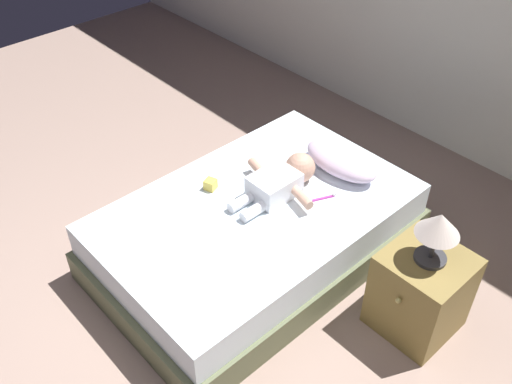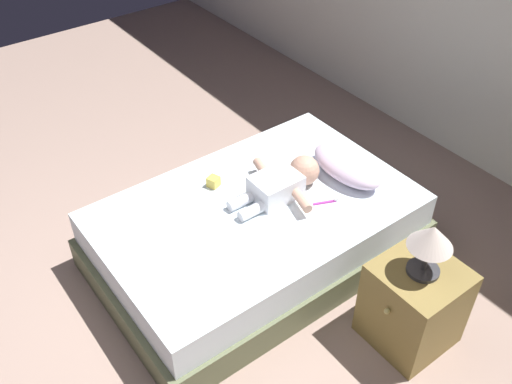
# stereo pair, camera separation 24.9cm
# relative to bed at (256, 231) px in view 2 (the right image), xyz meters

# --- Properties ---
(ground_plane) EXTENTS (8.00, 8.00, 0.00)m
(ground_plane) POSITION_rel_bed_xyz_m (0.04, -1.04, -0.21)
(ground_plane) COLOR gray
(bed) EXTENTS (1.23, 1.91, 0.42)m
(bed) POSITION_rel_bed_xyz_m (0.00, 0.00, 0.00)
(bed) COLOR #5A6042
(bed) RESTS_ON ground_plane
(pillow) EXTENTS (0.52, 0.27, 0.15)m
(pillow) POSITION_rel_bed_xyz_m (0.11, 0.62, 0.29)
(pillow) COLOR silver
(pillow) RESTS_ON bed
(baby) EXTENTS (0.55, 0.61, 0.19)m
(baby) POSITION_rel_bed_xyz_m (0.00, 0.21, 0.29)
(baby) COLOR white
(baby) RESTS_ON bed
(toothbrush) EXTENTS (0.07, 0.15, 0.02)m
(toothbrush) POSITION_rel_bed_xyz_m (0.23, 0.34, 0.22)
(toothbrush) COLOR #BE37A3
(toothbrush) RESTS_ON bed
(nightstand) EXTENTS (0.42, 0.45, 0.51)m
(nightstand) POSITION_rel_bed_xyz_m (0.98, 0.30, 0.05)
(nightstand) COLOR olive
(nightstand) RESTS_ON ground_plane
(lamp) EXTENTS (0.22, 0.22, 0.30)m
(lamp) POSITION_rel_bed_xyz_m (0.98, 0.30, 0.52)
(lamp) COLOR #333338
(lamp) RESTS_ON nightstand
(toy_block) EXTENTS (0.08, 0.08, 0.07)m
(toy_block) POSITION_rel_bed_xyz_m (-0.30, -0.10, 0.25)
(toy_block) COLOR #DEC24A
(toy_block) RESTS_ON bed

